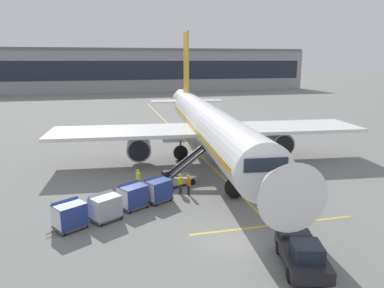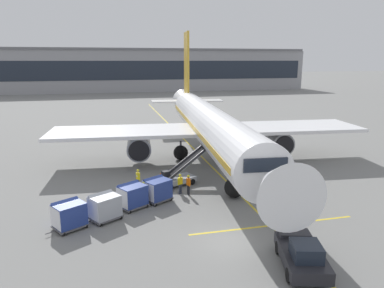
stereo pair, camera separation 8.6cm
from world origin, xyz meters
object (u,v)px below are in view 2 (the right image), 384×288
(ground_crew_by_loader, at_px, (144,191))
(safety_cone_engine_keepout, at_px, (160,176))
(parked_airplane, at_px, (209,125))
(baggage_cart_fourth, at_px, (69,214))
(ground_crew_wingwalker, at_px, (180,182))
(belt_loader, at_px, (179,175))
(baggage_cart_lead, at_px, (157,189))
(baggage_cart_second, at_px, (132,195))
(baggage_cart_third, at_px, (104,206))
(pushback_tug, at_px, (302,254))
(ground_crew_by_carts, at_px, (138,178))
(ground_crew_marshaller, at_px, (188,183))

(ground_crew_by_loader, relative_size, safety_cone_engine_keepout, 2.48)
(parked_airplane, height_order, baggage_cart_fourth, parked_airplane)
(ground_crew_wingwalker, distance_m, safety_cone_engine_keepout, 4.23)
(belt_loader, xyz_separation_m, baggage_cart_lead, (-2.44, -3.38, 0.10))
(safety_cone_engine_keepout, bearing_deg, baggage_cart_lead, -101.38)
(belt_loader, relative_size, baggage_cart_fourth, 1.92)
(ground_crew_wingwalker, bearing_deg, parked_airplane, 60.75)
(parked_airplane, relative_size, baggage_cart_second, 16.25)
(parked_airplane, distance_m, ground_crew_by_loader, 13.59)
(baggage_cart_second, xyz_separation_m, ground_crew_wingwalker, (4.16, 2.02, -0.00))
(belt_loader, xyz_separation_m, ground_crew_wingwalker, (-0.33, -2.25, 0.09))
(baggage_cart_lead, height_order, baggage_cart_third, same)
(baggage_cart_fourth, height_order, pushback_tug, baggage_cart_fourth)
(ground_crew_by_loader, distance_m, ground_crew_wingwalker, 3.40)
(baggage_cart_lead, distance_m, baggage_cart_third, 4.83)
(baggage_cart_lead, xyz_separation_m, ground_crew_by_carts, (-1.22, 3.26, -0.00))
(belt_loader, distance_m, ground_crew_by_loader, 4.94)
(parked_airplane, xyz_separation_m, baggage_cart_lead, (-7.21, -10.23, -3.07))
(baggage_cart_second, relative_size, safety_cone_engine_keepout, 3.90)
(ground_crew_wingwalker, bearing_deg, safety_cone_engine_keepout, 104.86)
(baggage_cart_third, bearing_deg, safety_cone_engine_keepout, 56.38)
(baggage_cart_lead, distance_m, baggage_cart_fourth, 7.24)
(belt_loader, height_order, baggage_cart_fourth, belt_loader)
(baggage_cart_fourth, distance_m, ground_crew_marshaller, 10.02)
(baggage_cart_second, relative_size, ground_crew_by_carts, 1.57)
(baggage_cart_second, relative_size, ground_crew_marshaller, 1.57)
(pushback_tug, bearing_deg, ground_crew_by_carts, 117.21)
(ground_crew_marshaller, height_order, ground_crew_wingwalker, same)
(ground_crew_marshaller, bearing_deg, ground_crew_by_carts, 147.35)
(parked_airplane, height_order, ground_crew_by_carts, parked_airplane)
(baggage_cart_lead, bearing_deg, ground_crew_by_carts, 110.51)
(baggage_cart_second, distance_m, safety_cone_engine_keepout, 6.83)
(baggage_cart_second, xyz_separation_m, ground_crew_marshaller, (4.78, 1.62, -0.00))
(belt_loader, distance_m, ground_crew_wingwalker, 2.28)
(baggage_cart_fourth, xyz_separation_m, ground_crew_by_loader, (5.35, 3.28, -0.00))
(ground_crew_by_loader, height_order, ground_crew_wingwalker, same)
(pushback_tug, bearing_deg, belt_loader, 104.57)
(parked_airplane, relative_size, safety_cone_engine_keepout, 63.39)
(baggage_cart_second, bearing_deg, pushback_tug, -51.36)
(ground_crew_by_loader, distance_m, ground_crew_by_carts, 3.37)
(baggage_cart_third, bearing_deg, baggage_cart_second, 39.06)
(baggage_cart_second, height_order, ground_crew_by_carts, baggage_cart_second)
(baggage_cart_third, xyz_separation_m, baggage_cart_fourth, (-2.31, -0.83, 0.00))
(baggage_cart_fourth, height_order, safety_cone_engine_keepout, baggage_cart_fourth)
(belt_loader, height_order, pushback_tug, belt_loader)
(baggage_cart_second, xyz_separation_m, ground_crew_by_carts, (0.83, 4.15, -0.00))
(ground_crew_by_loader, distance_m, safety_cone_engine_keepout, 5.71)
(ground_crew_by_loader, xyz_separation_m, ground_crew_wingwalker, (3.17, 1.23, 0.00))
(belt_loader, relative_size, baggage_cart_second, 1.92)
(ground_crew_wingwalker, bearing_deg, ground_crew_by_loader, -158.84)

